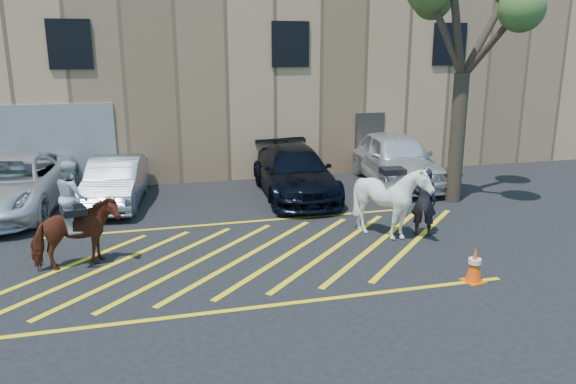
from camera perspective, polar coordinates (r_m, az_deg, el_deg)
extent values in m
plane|color=black|center=(12.93, -4.59, -6.13)|extent=(90.00, 90.00, 0.00)
imported|color=silver|center=(17.54, -26.28, 0.69)|extent=(3.33, 5.99, 1.59)
imported|color=#9398A1|center=(17.24, -17.13, 1.01)|extent=(1.99, 4.34, 1.38)
imported|color=black|center=(17.43, 0.66, 2.00)|extent=(2.39, 5.25, 1.49)
imported|color=silver|center=(19.30, 10.88, 3.38)|extent=(2.53, 5.28, 1.74)
imported|color=black|center=(14.19, 13.63, -0.95)|extent=(0.74, 0.64, 1.72)
cube|color=tan|center=(24.01, -10.09, 11.95)|extent=(32.00, 10.00, 7.00)
cube|color=black|center=(18.95, -21.30, 13.82)|extent=(1.30, 0.08, 1.50)
cube|color=black|center=(19.53, 0.25, 14.79)|extent=(1.30, 0.08, 1.50)
cube|color=black|center=(21.88, 16.10, 14.23)|extent=(1.30, 0.08, 1.50)
cube|color=#38332D|center=(20.82, 8.26, 4.96)|extent=(1.10, 0.08, 2.20)
cube|color=yellow|center=(12.65, -23.57, -7.83)|extent=(4.20, 4.20, 0.01)
cube|color=yellow|center=(12.52, -18.79, -7.60)|extent=(4.20, 4.20, 0.01)
cube|color=yellow|center=(12.47, -13.95, -7.31)|extent=(4.20, 4.20, 0.01)
cube|color=yellow|center=(12.52, -9.11, -6.96)|extent=(4.20, 4.20, 0.01)
cube|color=yellow|center=(12.65, -4.35, -6.57)|extent=(4.20, 4.20, 0.01)
cube|color=yellow|center=(12.86, 0.28, -6.15)|extent=(4.20, 4.20, 0.01)
cube|color=yellow|center=(13.16, 4.72, -5.71)|extent=(4.20, 4.20, 0.01)
cube|color=yellow|center=(13.53, 8.93, -5.26)|extent=(4.20, 4.20, 0.01)
cube|color=yellow|center=(13.97, 12.89, -4.81)|extent=(4.20, 4.20, 0.01)
cube|color=yellow|center=(14.97, -6.12, -3.18)|extent=(9.50, 0.12, 0.01)
cube|color=yellow|center=(10.40, -1.74, -11.45)|extent=(9.50, 0.12, 0.01)
imported|color=maroon|center=(12.63, -20.75, -4.02)|extent=(1.91, 1.26, 1.48)
imported|color=#ADAEB8|center=(12.40, -21.09, -0.42)|extent=(0.75, 0.86, 1.51)
cube|color=black|center=(12.48, -20.96, -1.77)|extent=(0.60, 0.67, 0.14)
imported|color=white|center=(13.79, 10.45, -0.87)|extent=(1.73, 1.90, 1.88)
cube|color=black|center=(13.62, 10.60, 2.11)|extent=(0.62, 0.53, 0.14)
cube|color=#FF630A|center=(11.96, 18.28, -8.58)|extent=(0.45, 0.45, 0.03)
cone|color=#FF4A0A|center=(11.82, 18.43, -6.95)|extent=(0.32, 0.32, 0.70)
cylinder|color=white|center=(11.80, 18.45, -6.68)|extent=(0.25, 0.25, 0.10)
cylinder|color=#413527|center=(17.33, 16.80, 5.19)|extent=(0.44, 0.44, 3.80)
cylinder|color=#413727|center=(17.66, 19.57, 15.18)|extent=(1.76, 0.51, 2.68)
cylinder|color=#48362C|center=(17.82, 15.83, 14.90)|extent=(0.33, 1.88, 2.34)
cylinder|color=#4D3D2F|center=(16.81, 15.73, 15.10)|extent=(1.40, 0.20, 2.39)
cylinder|color=#423228|center=(16.70, 19.86, 13.91)|extent=(0.78, 1.62, 1.96)
cylinder|color=#47372B|center=(16.65, 16.73, 16.26)|extent=(1.16, 0.77, 3.11)
sphere|color=#42672C|center=(18.57, 14.47, 18.38)|extent=(1.20, 1.20, 1.20)
sphere|color=#456E2F|center=(16.32, 22.66, 16.80)|extent=(1.20, 1.20, 1.20)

